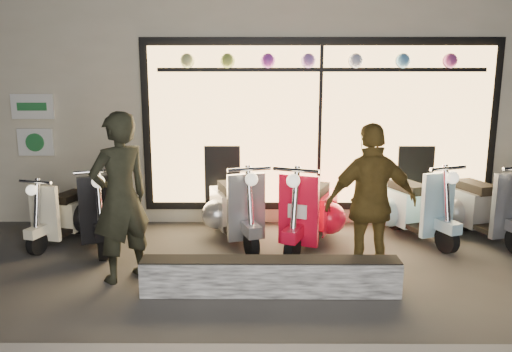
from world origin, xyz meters
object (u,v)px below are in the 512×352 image
at_px(man, 120,198).
at_px(woman, 371,204).
at_px(scooter_silver, 234,208).
at_px(graffiti_barrier, 270,276).
at_px(scooter_red, 311,211).

height_order(man, woman, man).
bearing_deg(scooter_silver, graffiti_barrier, -93.92).
xyz_separation_m(graffiti_barrier, man, (-1.69, 0.40, 0.77)).
distance_m(scooter_silver, woman, 2.24).
distance_m(scooter_silver, man, 1.97).
height_order(graffiti_barrier, scooter_silver, scooter_silver).
bearing_deg(scooter_red, graffiti_barrier, -88.34).
bearing_deg(woman, scooter_red, -75.51).
relative_size(graffiti_barrier, scooter_red, 1.74).
height_order(scooter_silver, woman, woman).
relative_size(graffiti_barrier, scooter_silver, 1.77).
bearing_deg(man, graffiti_barrier, 122.38).
bearing_deg(scooter_silver, woman, -60.41).
bearing_deg(woman, graffiti_barrier, 10.61).
height_order(scooter_red, man, man).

